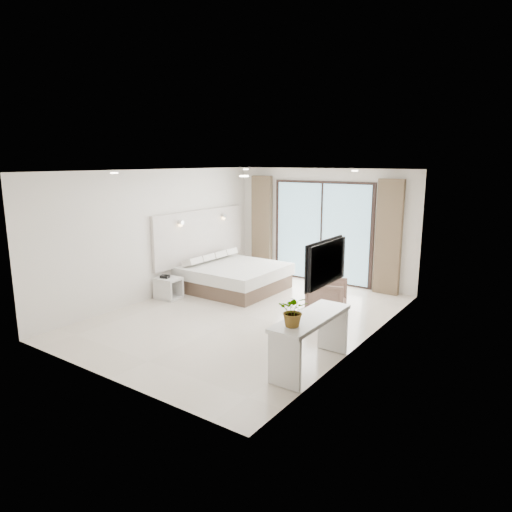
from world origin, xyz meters
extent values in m
plane|color=beige|center=(0.00, 0.00, 0.00)|extent=(6.20, 6.20, 0.00)
cube|color=silver|center=(0.00, 3.10, 1.35)|extent=(4.60, 0.02, 2.70)
cube|color=silver|center=(0.00, -3.10, 1.35)|extent=(4.60, 0.02, 2.70)
cube|color=silver|center=(-2.30, 0.00, 1.35)|extent=(0.02, 6.20, 2.70)
cube|color=silver|center=(2.30, 0.00, 1.35)|extent=(0.02, 6.20, 2.70)
cube|color=white|center=(0.00, 0.00, 2.70)|extent=(4.60, 6.20, 0.02)
cube|color=beige|center=(-2.25, 1.30, 1.15)|extent=(0.08, 3.00, 1.20)
cube|color=black|center=(2.25, -1.25, 1.55)|extent=(0.06, 1.00, 0.58)
cube|color=black|center=(2.21, -1.25, 1.55)|extent=(0.02, 1.04, 0.62)
cube|color=black|center=(0.00, 3.07, 1.20)|extent=(2.56, 0.04, 2.42)
cube|color=#95D2EE|center=(0.00, 3.04, 1.20)|extent=(2.40, 0.01, 2.30)
cube|color=brown|center=(-1.65, 2.96, 1.25)|extent=(0.55, 0.14, 2.50)
cube|color=brown|center=(1.65, 2.96, 1.25)|extent=(0.55, 0.14, 2.50)
cylinder|color=white|center=(-1.30, -1.80, 2.68)|extent=(0.12, 0.12, 0.02)
cylinder|color=white|center=(1.30, -1.80, 2.68)|extent=(0.12, 0.12, 0.02)
cylinder|color=white|center=(-1.30, 1.80, 2.68)|extent=(0.12, 0.12, 0.02)
cylinder|color=white|center=(1.30, 1.80, 2.68)|extent=(0.12, 0.12, 0.02)
cube|color=brown|center=(-1.27, 1.30, 0.16)|extent=(1.96, 1.86, 0.31)
cube|color=silver|center=(-1.27, 1.30, 0.44)|extent=(2.03, 1.94, 0.25)
cube|color=white|center=(-1.95, 0.66, 0.64)|extent=(0.28, 0.39, 0.14)
cube|color=white|center=(-1.95, 1.08, 0.64)|extent=(0.28, 0.39, 0.14)
cube|color=white|center=(-1.95, 1.52, 0.64)|extent=(0.28, 0.39, 0.14)
cube|color=white|center=(-1.95, 1.94, 0.64)|extent=(0.28, 0.39, 0.14)
cube|color=silver|center=(-1.99, -0.05, 0.43)|extent=(0.51, 0.42, 0.05)
cube|color=silver|center=(-1.99, -0.05, 0.03)|extent=(0.51, 0.42, 0.05)
cube|color=silver|center=(-1.99, -0.23, 0.23)|extent=(0.50, 0.06, 0.41)
cube|color=silver|center=(-1.99, 0.13, 0.23)|extent=(0.50, 0.06, 0.41)
cube|color=black|center=(-2.03, -0.10, 0.49)|extent=(0.21, 0.18, 0.06)
cube|color=silver|center=(2.04, -1.25, 0.74)|extent=(0.49, 1.57, 0.06)
cube|color=silver|center=(2.04, -1.96, 0.35)|extent=(0.47, 0.06, 0.71)
cube|color=silver|center=(2.04, -0.55, 0.35)|extent=(0.47, 0.06, 0.71)
imported|color=#33662D|center=(2.04, -1.74, 0.94)|extent=(0.52, 0.54, 0.33)
imported|color=#7F6053|center=(1.17, 1.02, 0.36)|extent=(0.84, 0.87, 0.73)
camera|label=1|loc=(4.84, -6.61, 2.88)|focal=32.00mm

